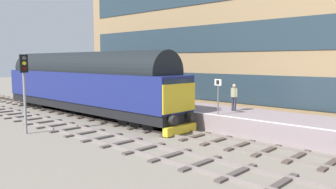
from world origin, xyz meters
name	(u,v)px	position (x,y,z in m)	size (l,w,h in m)	color
ground_plane	(151,128)	(0.00, 0.00, 0.00)	(140.00, 140.00, 0.00)	gray
track_main	(151,128)	(0.00, 0.00, 0.05)	(2.50, 60.00, 0.15)	slate
track_adjacent_west	(102,137)	(-3.52, 0.00, 0.06)	(2.50, 60.00, 0.15)	gray
station_platform	(189,113)	(3.60, 0.00, 0.50)	(4.00, 44.00, 1.01)	gray
station_building	(224,42)	(9.91, 1.52, 5.56)	(5.27, 29.51, 11.12)	#987A54
diesel_locomotive	(83,82)	(0.00, 7.15, 2.49)	(2.74, 19.27, 4.68)	black
signal_post_near	(24,83)	(-5.75, 4.00, 2.83)	(0.44, 0.22, 4.40)	gray
platform_number_sign	(218,91)	(1.86, -3.53, 2.34)	(0.10, 0.44, 2.02)	slate
waiting_passenger	(234,95)	(3.80, -3.37, 1.99)	(0.40, 0.50, 1.64)	#312F40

